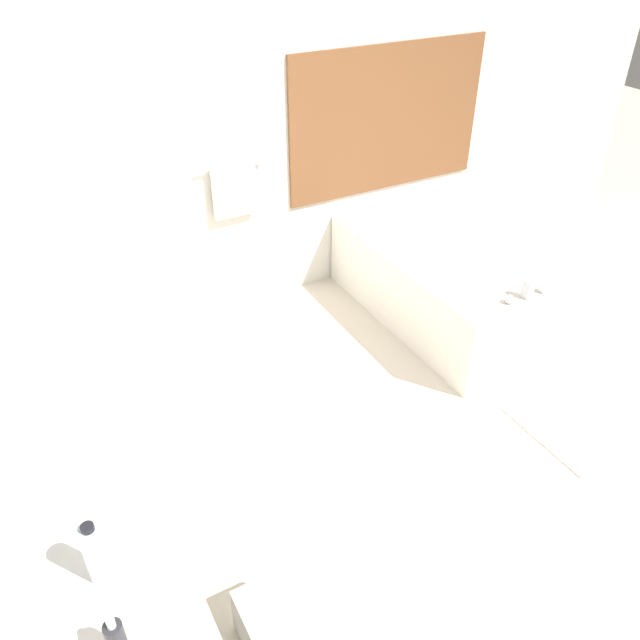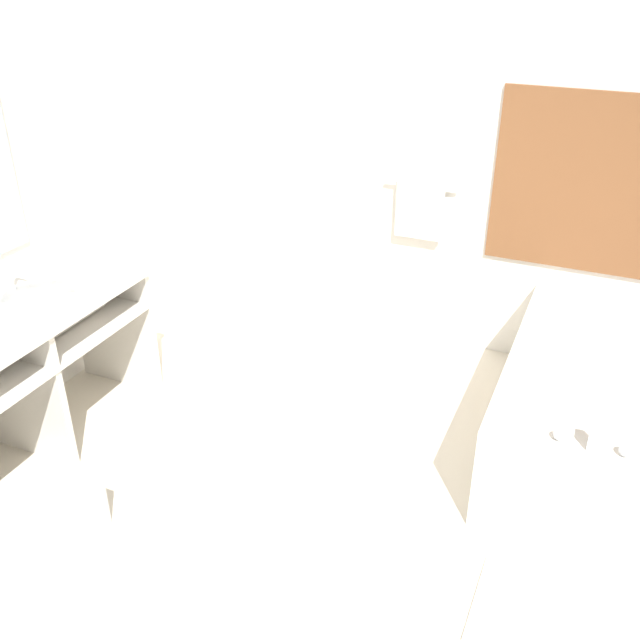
{
  "view_description": "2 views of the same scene",
  "coord_description": "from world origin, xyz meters",
  "px_view_note": "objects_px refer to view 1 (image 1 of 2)",
  "views": [
    {
      "loc": [
        -1.76,
        -1.77,
        2.72
      ],
      "look_at": [
        -0.41,
        0.69,
        0.78
      ],
      "focal_mm": 35.0,
      "sensor_mm": 36.0,
      "label": 1
    },
    {
      "loc": [
        0.92,
        -2.27,
        2.6
      ],
      "look_at": [
        -0.45,
        0.83,
        0.76
      ],
      "focal_mm": 40.0,
      "sensor_mm": 36.0,
      "label": 2
    }
  ],
  "objects_px": {
    "water_bottle_1": "(96,553)",
    "soap_dispenser": "(117,640)",
    "bathtub": "(445,278)",
    "waste_bin": "(271,621)"
  },
  "relations": [
    {
      "from": "water_bottle_1",
      "to": "soap_dispenser",
      "type": "bearing_deg",
      "value": -92.26
    },
    {
      "from": "waste_bin",
      "to": "bathtub",
      "type": "bearing_deg",
      "value": 37.11
    },
    {
      "from": "soap_dispenser",
      "to": "waste_bin",
      "type": "bearing_deg",
      "value": 26.24
    },
    {
      "from": "water_bottle_1",
      "to": "waste_bin",
      "type": "relative_size",
      "value": 0.93
    },
    {
      "from": "water_bottle_1",
      "to": "soap_dispenser",
      "type": "xyz_separation_m",
      "value": [
        -0.01,
        -0.29,
        -0.04
      ]
    },
    {
      "from": "soap_dispenser",
      "to": "waste_bin",
      "type": "relative_size",
      "value": 0.67
    },
    {
      "from": "bathtub",
      "to": "water_bottle_1",
      "type": "relative_size",
      "value": 6.86
    },
    {
      "from": "bathtub",
      "to": "waste_bin",
      "type": "relative_size",
      "value": 6.35
    },
    {
      "from": "water_bottle_1",
      "to": "soap_dispenser",
      "type": "height_order",
      "value": "water_bottle_1"
    },
    {
      "from": "waste_bin",
      "to": "soap_dispenser",
      "type": "bearing_deg",
      "value": -153.76
    }
  ]
}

